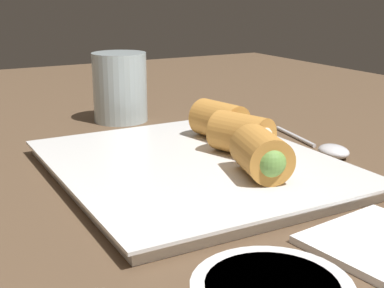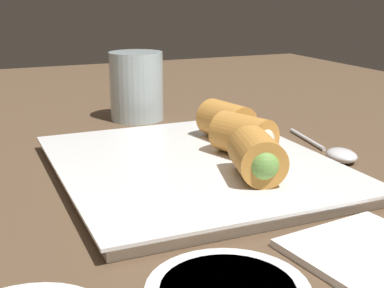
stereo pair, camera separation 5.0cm
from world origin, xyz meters
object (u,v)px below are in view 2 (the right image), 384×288
spoon (338,154)px  drinking_glass (136,86)px  napkin (383,260)px  serving_plate (192,167)px

spoon → drinking_glass: size_ratio=1.58×
spoon → napkin: 24.05cm
serving_plate → drinking_glass: 26.00cm
spoon → drinking_glass: (27.54, 14.84, 4.26)cm
napkin → drinking_glass: bearing=3.0°
serving_plate → spoon: same height
spoon → napkin: (-20.67, 12.29, -0.37)cm
napkin → drinking_glass: drinking_glass is taller
drinking_glass → spoon: bearing=-151.7°
napkin → spoon: bearing=-30.7°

